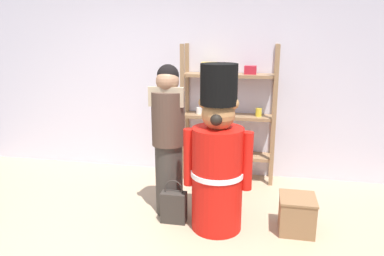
{
  "coord_description": "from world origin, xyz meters",
  "views": [
    {
      "loc": [
        1.03,
        -2.66,
        1.9
      ],
      "look_at": [
        0.35,
        0.75,
        1.0
      ],
      "focal_mm": 33.77,
      "sensor_mm": 36.0,
      "label": 1
    }
  ],
  "objects_px": {
    "person_shopper": "(168,138)",
    "shopping_bag": "(174,207)",
    "merchandise_shelf": "(228,112)",
    "teddy_bear_guard": "(217,161)",
    "display_crate": "(297,214)"
  },
  "relations": [
    {
      "from": "person_shopper",
      "to": "shopping_bag",
      "type": "distance_m",
      "value": 0.72
    },
    {
      "from": "person_shopper",
      "to": "shopping_bag",
      "type": "relative_size",
      "value": 3.47
    },
    {
      "from": "merchandise_shelf",
      "to": "teddy_bear_guard",
      "type": "height_order",
      "value": "merchandise_shelf"
    },
    {
      "from": "teddy_bear_guard",
      "to": "display_crate",
      "type": "xyz_separation_m",
      "value": [
        0.79,
        0.09,
        -0.53
      ]
    },
    {
      "from": "teddy_bear_guard",
      "to": "merchandise_shelf",
      "type": "bearing_deg",
      "value": 91.58
    },
    {
      "from": "shopping_bag",
      "to": "display_crate",
      "type": "distance_m",
      "value": 1.24
    },
    {
      "from": "teddy_bear_guard",
      "to": "display_crate",
      "type": "bearing_deg",
      "value": 6.19
    },
    {
      "from": "person_shopper",
      "to": "display_crate",
      "type": "xyz_separation_m",
      "value": [
        1.34,
        -0.15,
        -0.67
      ]
    },
    {
      "from": "merchandise_shelf",
      "to": "display_crate",
      "type": "xyz_separation_m",
      "value": [
        0.83,
        -1.26,
        -0.73
      ]
    },
    {
      "from": "merchandise_shelf",
      "to": "person_shopper",
      "type": "xyz_separation_m",
      "value": [
        -0.51,
        -1.12,
        -0.06
      ]
    },
    {
      "from": "merchandise_shelf",
      "to": "display_crate",
      "type": "relative_size",
      "value": 4.86
    },
    {
      "from": "teddy_bear_guard",
      "to": "person_shopper",
      "type": "distance_m",
      "value": 0.61
    },
    {
      "from": "display_crate",
      "to": "shopping_bag",
      "type": "bearing_deg",
      "value": -177.18
    },
    {
      "from": "shopping_bag",
      "to": "display_crate",
      "type": "bearing_deg",
      "value": 2.82
    },
    {
      "from": "merchandise_shelf",
      "to": "person_shopper",
      "type": "height_order",
      "value": "merchandise_shelf"
    }
  ]
}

